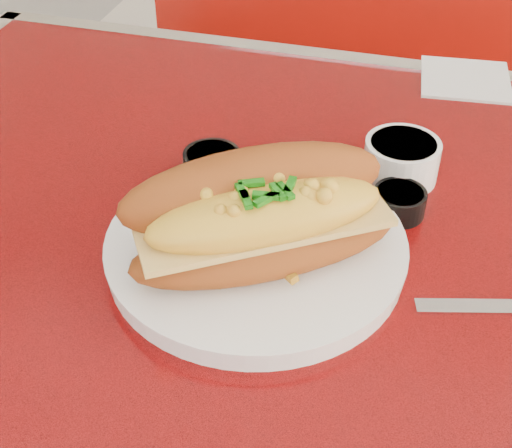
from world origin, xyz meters
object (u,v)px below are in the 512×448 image
(diner_table, at_px, (330,352))
(fork, at_px, (286,188))
(mac_hoagie, at_px, (261,215))
(sauce_cup_right, at_px, (399,202))
(dinner_plate, at_px, (256,247))
(sauce_cup_left, at_px, (212,164))
(booth_bench_far, at_px, (389,179))
(gravy_ramekin, at_px, (401,159))

(diner_table, relative_size, fork, 7.36)
(mac_hoagie, xyz_separation_m, sauce_cup_right, (0.11, 0.12, -0.05))
(diner_table, bearing_deg, sauce_cup_right, 52.44)
(dinner_plate, distance_m, sauce_cup_left, 0.14)
(booth_bench_far, height_order, mac_hoagie, booth_bench_far)
(gravy_ramekin, relative_size, sauce_cup_right, 1.21)
(dinner_plate, xyz_separation_m, mac_hoagie, (0.01, -0.02, 0.05))
(diner_table, xyz_separation_m, dinner_plate, (-0.07, -0.04, 0.17))
(booth_bench_far, xyz_separation_m, fork, (-0.07, -0.76, 0.50))
(gravy_ramekin, bearing_deg, fork, -143.29)
(sauce_cup_left, xyz_separation_m, sauce_cup_right, (0.20, -0.01, -0.00))
(dinner_plate, distance_m, fork, 0.09)
(diner_table, bearing_deg, dinner_plate, -150.78)
(mac_hoagie, bearing_deg, sauce_cup_left, 91.43)
(gravy_ramekin, bearing_deg, diner_table, -108.09)
(dinner_plate, bearing_deg, gravy_ramekin, 55.43)
(fork, distance_m, gravy_ramekin, 0.13)
(booth_bench_far, xyz_separation_m, mac_hoagie, (-0.06, -0.87, 0.55))
(booth_bench_far, distance_m, fork, 0.92)
(fork, distance_m, sauce_cup_left, 0.09)
(diner_table, xyz_separation_m, sauce_cup_left, (-0.16, 0.07, 0.18))
(booth_bench_far, bearing_deg, dinner_plate, -94.99)
(diner_table, distance_m, sauce_cup_right, 0.19)
(sauce_cup_left, distance_m, sauce_cup_right, 0.20)
(diner_table, height_order, sauce_cup_left, sauce_cup_left)
(booth_bench_far, bearing_deg, diner_table, -90.00)
(dinner_plate, relative_size, mac_hoagie, 1.22)
(sauce_cup_right, bearing_deg, booth_bench_far, 93.64)
(booth_bench_far, relative_size, gravy_ramekin, 14.34)
(gravy_ramekin, height_order, sauce_cup_right, gravy_ramekin)
(booth_bench_far, relative_size, sauce_cup_left, 18.12)
(mac_hoagie, distance_m, sauce_cup_left, 0.17)
(mac_hoagie, xyz_separation_m, fork, (-0.00, 0.11, -0.05))
(diner_table, height_order, booth_bench_far, booth_bench_far)
(booth_bench_far, distance_m, sauce_cup_left, 0.91)
(dinner_plate, xyz_separation_m, gravy_ramekin, (0.12, 0.17, 0.01))
(fork, height_order, sauce_cup_left, sauce_cup_left)
(diner_table, height_order, gravy_ramekin, gravy_ramekin)
(mac_hoagie, relative_size, sauce_cup_right, 3.91)
(sauce_cup_left, bearing_deg, mac_hoagie, -55.32)
(dinner_plate, bearing_deg, sauce_cup_right, 40.32)
(gravy_ramekin, bearing_deg, booth_bench_far, 93.45)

